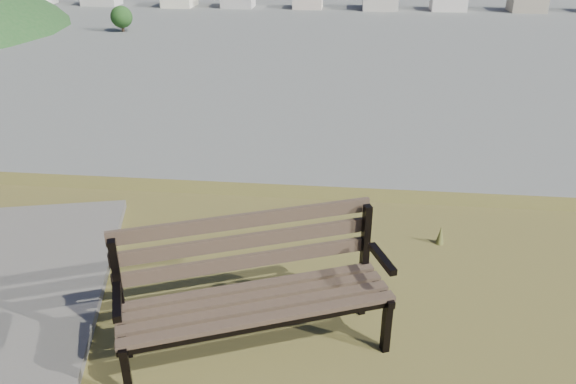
# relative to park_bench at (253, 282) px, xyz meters

# --- Properties ---
(park_bench) EXTENTS (1.91, 1.22, 0.96)m
(park_bench) POSITION_rel_park_bench_xyz_m (0.00, 0.00, 0.00)
(park_bench) COLOR #413425
(park_bench) RESTS_ON hilltop_mesa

